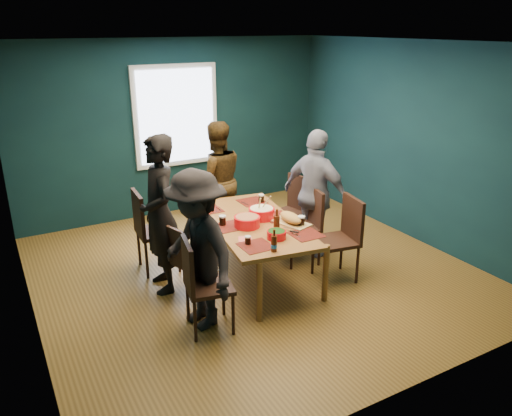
{
  "coord_description": "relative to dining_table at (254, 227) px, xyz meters",
  "views": [
    {
      "loc": [
        -2.67,
        -4.86,
        2.89
      ],
      "look_at": [
        -0.06,
        -0.18,
        0.9
      ],
      "focal_mm": 35.0,
      "sensor_mm": 36.0,
      "label": 1
    }
  ],
  "objects": [
    {
      "name": "dining_table",
      "position": [
        0.0,
        0.0,
        0.0
      ],
      "size": [
        1.21,
        2.01,
        0.72
      ],
      "rotation": [
        0.0,
        0.0,
        -0.15
      ],
      "color": "#A37231",
      "rests_on": "floor"
    },
    {
      "name": "cola_glass_a",
      "position": [
        -0.36,
        -0.53,
        0.12
      ],
      "size": [
        0.07,
        0.07,
        0.09
      ],
      "color": "black",
      "rests_on": "dining_table"
    },
    {
      "name": "person_right",
      "position": [
        1.01,
        0.18,
        0.18
      ],
      "size": [
        0.7,
        1.06,
        1.67
      ],
      "primitive_type": "imported",
      "rotation": [
        0.0,
        0.0,
        1.89
      ],
      "color": "silver",
      "rests_on": "floor"
    },
    {
      "name": "chair_left_far",
      "position": [
        -1.02,
        0.77,
        -0.05
      ],
      "size": [
        0.49,
        0.49,
        1.03
      ],
      "rotation": [
        0.0,
        0.0,
        -0.06
      ],
      "color": "black",
      "rests_on": "floor"
    },
    {
      "name": "person_back",
      "position": [
        0.16,
        1.37,
        0.18
      ],
      "size": [
        0.9,
        0.75,
        1.66
      ],
      "primitive_type": "imported",
      "rotation": [
        0.0,
        0.0,
        2.97
      ],
      "color": "black",
      "rests_on": "floor"
    },
    {
      "name": "bowl_salad",
      "position": [
        -0.14,
        -0.1,
        0.13
      ],
      "size": [
        0.3,
        0.3,
        0.12
      ],
      "color": "red",
      "rests_on": "dining_table"
    },
    {
      "name": "person_far_left",
      "position": [
        -1.03,
        0.28,
        0.25
      ],
      "size": [
        0.49,
        0.7,
        1.8
      ],
      "primitive_type": "imported",
      "rotation": [
        0.0,
        0.0,
        4.61
      ],
      "color": "black",
      "rests_on": "floor"
    },
    {
      "name": "cola_glass_b",
      "position": [
        0.41,
        -0.38,
        0.13
      ],
      "size": [
        0.08,
        0.08,
        0.12
      ],
      "color": "black",
      "rests_on": "dining_table"
    },
    {
      "name": "chair_left_mid",
      "position": [
        -0.89,
        0.02,
        -0.16
      ],
      "size": [
        0.47,
        0.47,
        0.83
      ],
      "rotation": [
        0.0,
        0.0,
        0.31
      ],
      "color": "black",
      "rests_on": "floor"
    },
    {
      "name": "chair_right_far",
      "position": [
        0.94,
        0.56,
        -0.09
      ],
      "size": [
        0.52,
        0.52,
        0.97
      ],
      "rotation": [
        0.0,
        0.0,
        0.22
      ],
      "color": "black",
      "rests_on": "floor"
    },
    {
      "name": "bowl_herbs",
      "position": [
        -0.02,
        -0.55,
        0.12
      ],
      "size": [
        0.21,
        0.21,
        0.09
      ],
      "color": "red",
      "rests_on": "dining_table"
    },
    {
      "name": "napkin_c",
      "position": [
        0.33,
        -0.67,
        0.07
      ],
      "size": [
        0.16,
        0.16,
        0.0
      ],
      "primitive_type": "cube",
      "rotation": [
        0.0,
        0.0,
        -0.06
      ],
      "color": "#DA5F5C",
      "rests_on": "dining_table"
    },
    {
      "name": "cola_glass_d",
      "position": [
        -0.36,
        0.08,
        0.13
      ],
      "size": [
        0.08,
        0.08,
        0.12
      ],
      "color": "black",
      "rests_on": "dining_table"
    },
    {
      "name": "napkin_a",
      "position": [
        0.38,
        0.08,
        0.07
      ],
      "size": [
        0.21,
        0.21,
        0.0
      ],
      "primitive_type": "cube",
      "rotation": [
        0.0,
        0.0,
        0.51
      ],
      "color": "#DA5F5C",
      "rests_on": "dining_table"
    },
    {
      "name": "napkin_b",
      "position": [
        -0.33,
        -0.4,
        0.07
      ],
      "size": [
        0.19,
        0.19,
        0.0
      ],
      "primitive_type": "cube",
      "rotation": [
        0.0,
        0.0,
        -0.46
      ],
      "color": "#DA5F5C",
      "rests_on": "dining_table"
    },
    {
      "name": "bowl_dumpling",
      "position": [
        0.13,
        0.05,
        0.14
      ],
      "size": [
        0.31,
        0.31,
        0.29
      ],
      "color": "red",
      "rests_on": "dining_table"
    },
    {
      "name": "cutting_board",
      "position": [
        0.34,
        -0.26,
        0.13
      ],
      "size": [
        0.36,
        0.59,
        0.13
      ],
      "rotation": [
        0.0,
        0.0,
        0.31
      ],
      "color": "tan",
      "rests_on": "dining_table"
    },
    {
      "name": "cola_glass_c",
      "position": [
        0.41,
        0.54,
        0.13
      ],
      "size": [
        0.08,
        0.08,
        0.11
      ],
      "color": "black",
      "rests_on": "dining_table"
    },
    {
      "name": "small_bowl",
      "position": [
        -0.33,
        0.59,
        0.1
      ],
      "size": [
        0.13,
        0.13,
        0.06
      ],
      "color": "black",
      "rests_on": "dining_table"
    },
    {
      "name": "chair_right_mid",
      "position": [
        0.81,
        0.06,
        -0.09
      ],
      "size": [
        0.51,
        0.51,
        0.96
      ],
      "rotation": [
        0.0,
        0.0,
        -0.21
      ],
      "color": "black",
      "rests_on": "floor"
    },
    {
      "name": "person_near_left",
      "position": [
        -0.96,
        -0.61,
        0.16
      ],
      "size": [
        0.76,
        1.13,
        1.63
      ],
      "primitive_type": "imported",
      "rotation": [
        0.0,
        0.0,
        4.87
      ],
      "color": "black",
      "rests_on": "floor"
    },
    {
      "name": "beer_bottle_a",
      "position": [
        -0.21,
        -0.81,
        0.15
      ],
      "size": [
        0.06,
        0.06,
        0.24
      ],
      "color": "#461D0C",
      "rests_on": "dining_table"
    },
    {
      "name": "beer_bottle_b",
      "position": [
        0.07,
        -0.4,
        0.17
      ],
      "size": [
        0.07,
        0.07,
        0.27
      ],
      "color": "#461D0C",
      "rests_on": "dining_table"
    },
    {
      "name": "room",
      "position": [
        0.06,
        0.4,
        0.72
      ],
      "size": [
        5.01,
        5.01,
        2.71
      ],
      "color": "olive",
      "rests_on": "ground"
    },
    {
      "name": "chair_right_near",
      "position": [
        0.92,
        -0.53,
        -0.06
      ],
      "size": [
        0.52,
        0.52,
        1.0
      ],
      "rotation": [
        0.0,
        0.0,
        -0.17
      ],
      "color": "black",
      "rests_on": "floor"
    },
    {
      "name": "chair_left_near",
      "position": [
        -1.0,
        -0.72,
        -0.09
      ],
      "size": [
        0.51,
        0.51,
        0.97
      ],
      "rotation": [
        0.0,
        0.0,
        -0.19
      ],
      "color": "black",
      "rests_on": "floor"
    }
  ]
}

